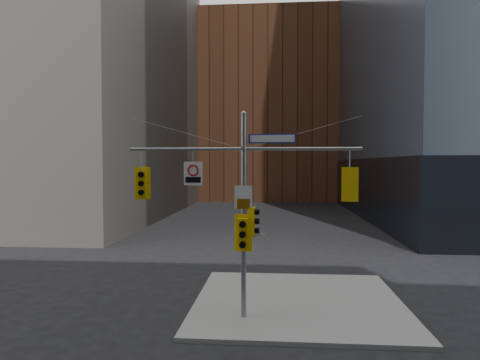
% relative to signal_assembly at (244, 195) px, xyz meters
% --- Properties ---
extents(ground, '(160.00, 160.00, 0.00)m').
position_rel_signal_assembly_xyz_m(ground, '(0.00, -1.99, -4.42)').
color(ground, black).
rests_on(ground, ground).
extents(sidewalk_corner, '(8.00, 8.00, 0.15)m').
position_rel_signal_assembly_xyz_m(sidewalk_corner, '(2.00, 2.01, -4.34)').
color(sidewalk_corner, gray).
rests_on(sidewalk_corner, ground).
extents(brick_midrise, '(26.00, 20.00, 28.00)m').
position_rel_signal_assembly_xyz_m(brick_midrise, '(0.00, 56.01, 9.58)').
color(brick_midrise, brown).
rests_on(brick_midrise, ground).
extents(signal_assembly, '(8.00, 0.80, 7.30)m').
position_rel_signal_assembly_xyz_m(signal_assembly, '(0.00, 0.00, 0.00)').
color(signal_assembly, gray).
rests_on(signal_assembly, ground).
extents(traffic_light_west_arm, '(0.55, 0.48, 1.16)m').
position_rel_signal_assembly_xyz_m(traffic_light_west_arm, '(-3.60, 0.01, 0.38)').
color(traffic_light_west_arm, yellow).
rests_on(traffic_light_west_arm, ground).
extents(traffic_light_east_arm, '(0.55, 0.45, 1.16)m').
position_rel_signal_assembly_xyz_m(traffic_light_east_arm, '(3.59, 0.00, 0.38)').
color(traffic_light_east_arm, yellow).
rests_on(traffic_light_east_arm, ground).
extents(traffic_light_pole_side, '(0.40, 0.34, 0.98)m').
position_rel_signal_assembly_xyz_m(traffic_light_pole_side, '(0.32, 0.00, -0.91)').
color(traffic_light_pole_side, yellow).
rests_on(traffic_light_pole_side, ground).
extents(traffic_light_pole_front, '(0.61, 0.48, 1.28)m').
position_rel_signal_assembly_xyz_m(traffic_light_pole_front, '(0.00, -0.27, -1.30)').
color(traffic_light_pole_front, yellow).
rests_on(traffic_light_pole_front, ground).
extents(street_sign_blade, '(1.62, 0.16, 0.32)m').
position_rel_signal_assembly_xyz_m(street_sign_blade, '(0.98, 0.00, 1.93)').
color(street_sign_blade, '#11239E').
rests_on(street_sign_blade, ground).
extents(regulatory_sign_arm, '(0.66, 0.10, 0.82)m').
position_rel_signal_assembly_xyz_m(regulatory_sign_arm, '(-1.76, -0.02, 0.76)').
color(regulatory_sign_arm, silver).
rests_on(regulatory_sign_arm, ground).
extents(regulatory_sign_pole, '(0.61, 0.05, 0.80)m').
position_rel_signal_assembly_xyz_m(regulatory_sign_pole, '(0.00, -0.11, -0.10)').
color(regulatory_sign_pole, silver).
rests_on(regulatory_sign_pole, ground).
extents(street_blade_ew, '(0.69, 0.07, 0.14)m').
position_rel_signal_assembly_xyz_m(street_blade_ew, '(0.45, 0.01, -1.40)').
color(street_blade_ew, silver).
rests_on(street_blade_ew, ground).
extents(street_blade_ns, '(0.06, 0.75, 0.15)m').
position_rel_signal_assembly_xyz_m(street_blade_ns, '(0.00, 0.46, -1.60)').
color(street_blade_ns, '#145926').
rests_on(street_blade_ns, ground).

